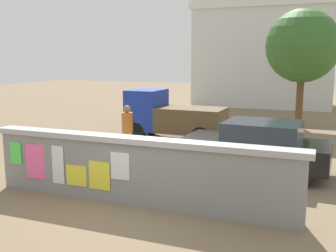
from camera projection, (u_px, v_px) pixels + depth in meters
name	position (u px, v px, depth m)	size (l,w,h in m)	color
ground	(225.00, 135.00, 15.69)	(60.00, 60.00, 0.00)	#7A664C
poster_wall	(135.00, 170.00, 8.23)	(6.95, 0.42, 1.43)	gray
auto_rickshaw_truck	(171.00, 116.00, 14.68)	(3.64, 1.59, 1.85)	black
car_parked	(256.00, 146.00, 10.46)	(3.88, 1.90, 1.40)	black
motorcycle	(94.00, 157.00, 10.41)	(1.88, 0.64, 0.87)	black
person_walking	(127.00, 126.00, 12.06)	(0.35, 0.35, 1.62)	yellow
tree_roadside	(303.00, 46.00, 16.79)	(3.11, 3.11, 5.08)	brown
building_background	(264.00, 54.00, 24.89)	(8.62, 4.31, 6.43)	silver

